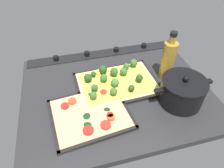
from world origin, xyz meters
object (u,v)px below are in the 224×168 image
at_px(baking_tray_back, 90,114).
at_px(oil_bottle, 168,60).
at_px(cooking_pot, 182,91).
at_px(baking_tray_front, 117,84).
at_px(veggie_pizza_back, 90,113).
at_px(broccoli_pizza, 115,81).

height_order(baking_tray_back, oil_bottle, oil_bottle).
bearing_deg(oil_bottle, cooking_pot, 86.15).
distance_m(cooking_pot, oil_bottle, 0.17).
bearing_deg(oil_bottle, baking_tray_front, 0.21).
relative_size(baking_tray_back, veggie_pizza_back, 1.09).
xyz_separation_m(broccoli_pizza, oil_bottle, (-0.24, 0.01, 0.08)).
xyz_separation_m(broccoli_pizza, cooking_pot, (-0.23, 0.17, 0.03)).
relative_size(baking_tray_front, broccoli_pizza, 1.07).
xyz_separation_m(broccoli_pizza, veggie_pizza_back, (0.14, 0.15, -0.01)).
bearing_deg(cooking_pot, oil_bottle, -93.85).
bearing_deg(baking_tray_front, oil_bottle, -179.79).
height_order(broccoli_pizza, cooking_pot, cooking_pot).
distance_m(baking_tray_back, cooking_pot, 0.38).
relative_size(cooking_pot, oil_bottle, 1.06).
distance_m(broccoli_pizza, baking_tray_back, 0.21).
bearing_deg(baking_tray_back, veggie_pizza_back, 128.02).
bearing_deg(cooking_pot, baking_tray_back, -3.00).
height_order(cooking_pot, oil_bottle, oil_bottle).
height_order(veggie_pizza_back, oil_bottle, oil_bottle).
height_order(baking_tray_front, veggie_pizza_back, veggie_pizza_back).
xyz_separation_m(baking_tray_front, oil_bottle, (-0.24, -0.00, 0.09)).
height_order(baking_tray_front, baking_tray_back, same).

